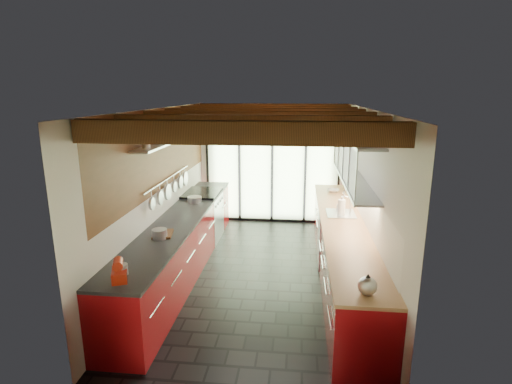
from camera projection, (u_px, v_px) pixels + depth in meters
The scene contains 18 objects.
ground at pixel (260, 273), 6.44m from camera, with size 5.50×5.50×0.00m, color black.
room_shell at pixel (260, 173), 6.04m from camera, with size 5.50×5.50×5.50m.
ceiling_beams at pixel (263, 117), 6.20m from camera, with size 3.14×5.06×4.90m.
glass_door at pixel (272, 148), 8.63m from camera, with size 2.95×0.10×2.90m.
left_counter at pixel (182, 243), 6.46m from camera, with size 0.68×5.00×0.92m.
range_stove at pixel (203, 216), 7.85m from camera, with size 0.66×0.90×0.97m.
right_counter at pixel (342, 250), 6.20m from camera, with size 0.68×5.00×0.92m.
sink_assembly at pixel (342, 212), 6.46m from camera, with size 0.45×0.52×0.43m.
upper_cabinets_right at pixel (355, 158), 6.13m from camera, with size 0.34×3.00×3.00m.
left_wall_fixtures at pixel (171, 159), 6.40m from camera, with size 0.28×2.60×0.96m.
stand_mixer at pixel (120, 271), 4.19m from camera, with size 0.24×0.31×0.24m.
pot_large at pixel (160, 234), 5.38m from camera, with size 0.20×0.20×0.13m, color silver.
pot_small at pixel (195, 199), 7.16m from camera, with size 0.25×0.25×0.10m, color silver.
cutting_board at pixel (163, 234), 5.51m from camera, with size 0.25×0.35×0.03m, color brown.
kettle at pixel (367, 285), 3.89m from camera, with size 0.24×0.26×0.22m.
paper_towel at pixel (341, 208), 6.34m from camera, with size 0.15×0.15×0.32m.
soap_bottle at pixel (340, 206), 6.62m from camera, with size 0.08×0.08×0.18m, color silver.
bowl at pixel (333, 191), 7.87m from camera, with size 0.23×0.23×0.06m, color silver.
Camera 1 is at (0.57, -5.90, 2.85)m, focal length 28.00 mm.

